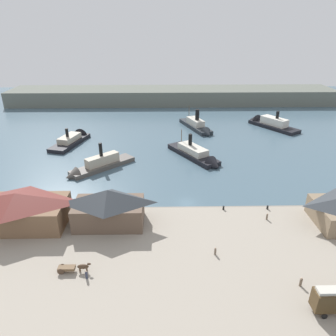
% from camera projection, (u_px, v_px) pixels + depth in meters
% --- Properties ---
extents(ground_plane, '(320.00, 320.00, 0.00)m').
position_uv_depth(ground_plane, '(187.00, 203.00, 77.37)').
color(ground_plane, '#476070').
extents(quay_promenade, '(110.00, 36.00, 1.20)m').
position_uv_depth(quay_promenade, '(196.00, 263.00, 57.16)').
color(quay_promenade, '#9E9384').
rests_on(quay_promenade, ground).
extents(seawall_edge, '(110.00, 0.80, 1.00)m').
position_uv_depth(seawall_edge, '(188.00, 209.00, 73.89)').
color(seawall_edge, gray).
rests_on(seawall_edge, ground).
extents(ferry_shed_east_terminal, '(20.13, 10.75, 7.63)m').
position_uv_depth(ferry_shed_east_terminal, '(18.00, 209.00, 65.52)').
color(ferry_shed_east_terminal, brown).
rests_on(ferry_shed_east_terminal, quay_promenade).
extents(ferry_shed_central_terminal, '(14.92, 8.53, 8.26)m').
position_uv_depth(ferry_shed_central_terminal, '(109.00, 207.00, 65.68)').
color(ferry_shed_central_terminal, brown).
rests_on(ferry_shed_central_terminal, quay_promenade).
extents(horse_cart, '(5.80, 1.32, 1.87)m').
position_uv_depth(horse_cart, '(73.00, 267.00, 53.85)').
color(horse_cart, brown).
rests_on(horse_cart, quay_promenade).
extents(pedestrian_at_waters_edge, '(0.43, 0.43, 1.73)m').
position_uv_depth(pedestrian_at_waters_edge, '(301.00, 282.00, 50.99)').
color(pedestrian_at_waters_edge, '#6B5B4C').
rests_on(pedestrian_at_waters_edge, quay_promenade).
extents(pedestrian_standing_center, '(0.40, 0.40, 1.61)m').
position_uv_depth(pedestrian_standing_center, '(215.00, 251.00, 57.99)').
color(pedestrian_standing_center, '#6B5B4C').
rests_on(pedestrian_standing_center, quay_promenade).
extents(pedestrian_near_cart, '(0.39, 0.39, 1.58)m').
position_uv_depth(pedestrian_near_cart, '(267.00, 217.00, 68.48)').
color(pedestrian_near_cart, '#6B5B4C').
rests_on(pedestrian_near_cart, quay_promenade).
extents(pedestrian_near_east_shed, '(0.42, 0.42, 1.68)m').
position_uv_depth(pedestrian_near_east_shed, '(86.00, 275.00, 52.47)').
color(pedestrian_near_east_shed, '#33384C').
rests_on(pedestrian_near_east_shed, quay_promenade).
extents(mooring_post_east, '(0.44, 0.44, 0.90)m').
position_uv_depth(mooring_post_east, '(223.00, 208.00, 72.30)').
color(mooring_post_east, black).
rests_on(mooring_post_east, quay_promenade).
extents(mooring_post_west, '(0.44, 0.44, 0.90)m').
position_uv_depth(mooring_post_west, '(267.00, 207.00, 72.46)').
color(mooring_post_west, black).
rests_on(mooring_post_west, quay_promenade).
extents(ferry_moored_east, '(18.91, 23.85, 9.86)m').
position_uv_depth(ferry_moored_east, '(268.00, 123.00, 135.56)').
color(ferry_moored_east, black).
rests_on(ferry_moored_east, ground).
extents(ferry_departing_north, '(20.19, 18.93, 9.83)m').
position_uv_depth(ferry_departing_north, '(95.00, 166.00, 94.25)').
color(ferry_departing_north, '#514C47').
rests_on(ferry_departing_north, ground).
extents(ferry_mid_harbor, '(13.16, 24.25, 10.11)m').
position_uv_depth(ferry_mid_harbor, '(198.00, 126.00, 130.59)').
color(ferry_mid_harbor, '#23282D').
rests_on(ferry_mid_harbor, ground).
extents(ferry_approaching_east, '(11.77, 22.15, 8.66)m').
position_uv_depth(ferry_approaching_east, '(74.00, 139.00, 117.48)').
color(ferry_approaching_east, black).
rests_on(ferry_approaching_east, ground).
extents(ferry_approaching_west, '(17.42, 23.53, 9.47)m').
position_uv_depth(ferry_approaching_west, '(198.00, 155.00, 102.13)').
color(ferry_approaching_west, black).
rests_on(ferry_approaching_west, ground).
extents(far_headland, '(180.00, 24.00, 8.00)m').
position_uv_depth(far_headland, '(172.00, 96.00, 175.49)').
color(far_headland, '#60665B').
rests_on(far_headland, ground).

